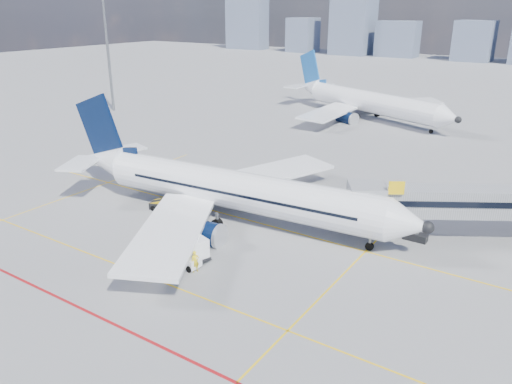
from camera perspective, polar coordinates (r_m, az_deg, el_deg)
ground at (r=46.49m, az=-7.74°, el=-6.17°), size 420.00×420.00×0.00m
apron_markings at (r=44.35m, az=-11.64°, el=-7.81°), size 90.00×35.12×0.01m
jet_bridge at (r=50.94m, az=26.48°, el=-1.22°), size 23.55×15.78×6.30m
floodlight_mast_nw at (r=109.30m, az=-16.65°, el=15.92°), size 3.20×0.61×25.45m
distant_skyline at (r=224.42m, az=24.60°, el=16.53°), size 250.15×15.79×31.14m
main_aircraft at (r=51.07m, az=-3.64°, el=0.41°), size 40.78×35.50×11.90m
second_aircraft at (r=101.62m, az=12.40°, el=10.09°), size 40.16×33.93×12.32m
baggage_tug at (r=42.84m, az=-8.06°, el=-7.45°), size 2.44×1.57×1.63m
cargo_dolly at (r=44.07m, az=-7.49°, el=-6.03°), size 4.20×2.80×2.12m
belt_loader at (r=54.52m, az=-9.72°, el=-1.44°), size 6.05×3.06×2.44m
ramp_worker at (r=41.85m, az=-6.97°, el=-7.88°), size 0.72×0.81×1.86m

